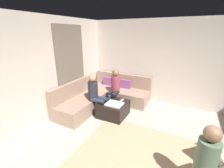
# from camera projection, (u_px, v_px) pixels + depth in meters

# --- Properties ---
(wall_back) EXTENTS (6.00, 0.12, 2.70)m
(wall_back) POSITION_uv_depth(u_px,v_px,m) (178.00, 64.00, 4.68)
(wall_back) COLOR beige
(wall_back) RESTS_ON ground_plane
(wall_left) EXTENTS (0.12, 6.00, 2.70)m
(wall_left) POSITION_uv_depth(u_px,v_px,m) (29.00, 75.00, 3.49)
(wall_left) COLOR beige
(wall_left) RESTS_ON ground_plane
(curtain_panel) EXTENTS (0.06, 1.10, 2.50)m
(curtain_panel) POSITION_uv_depth(u_px,v_px,m) (71.00, 69.00, 4.57)
(curtain_panel) COLOR #726659
(curtain_panel) RESTS_ON ground_plane
(area_rug) EXTENTS (2.60, 2.20, 0.01)m
(area_rug) POSITION_uv_depth(u_px,v_px,m) (143.00, 162.00, 2.82)
(area_rug) COLOR tan
(area_rug) RESTS_ON ground_plane
(sectional_couch) EXTENTS (2.10, 2.55, 0.87)m
(sectional_couch) POSITION_uv_depth(u_px,v_px,m) (103.00, 96.00, 5.04)
(sectional_couch) COLOR #9E7F6B
(sectional_couch) RESTS_ON ground_plane
(ottoman) EXTENTS (0.76, 0.76, 0.42)m
(ottoman) POSITION_uv_depth(u_px,v_px,m) (113.00, 109.00, 4.34)
(ottoman) COLOR black
(ottoman) RESTS_ON ground_plane
(folded_blanket) EXTENTS (0.44, 0.36, 0.04)m
(folded_blanket) POSITION_uv_depth(u_px,v_px,m) (114.00, 104.00, 4.13)
(folded_blanket) COLOR white
(folded_blanket) RESTS_ON ottoman
(coffee_mug) EXTENTS (0.08, 0.08, 0.10)m
(coffee_mug) POSITION_uv_depth(u_px,v_px,m) (109.00, 97.00, 4.51)
(coffee_mug) COLOR #334C72
(coffee_mug) RESTS_ON ottoman
(game_remote) EXTENTS (0.05, 0.15, 0.02)m
(game_remote) POSITION_uv_depth(u_px,v_px,m) (122.00, 100.00, 4.38)
(game_remote) COLOR white
(game_remote) RESTS_ON ottoman
(person_on_couch_back) EXTENTS (0.30, 0.60, 1.20)m
(person_on_couch_back) POSITION_uv_depth(u_px,v_px,m) (114.00, 87.00, 4.80)
(person_on_couch_back) COLOR black
(person_on_couch_back) RESTS_ON ground_plane
(person_on_couch_side) EXTENTS (0.60, 0.30, 1.20)m
(person_on_couch_side) POSITION_uv_depth(u_px,v_px,m) (96.00, 93.00, 4.30)
(person_on_couch_side) COLOR #2D3347
(person_on_couch_side) RESTS_ON ground_plane
(person_on_armchair) EXTENTS (0.55, 0.54, 1.18)m
(person_on_armchair) POSITION_uv_depth(u_px,v_px,m) (211.00, 159.00, 2.09)
(person_on_armchair) COLOR brown
(person_on_armchair) RESTS_ON ground_plane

